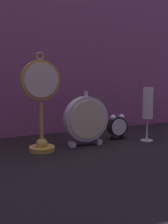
# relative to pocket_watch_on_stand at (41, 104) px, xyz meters

# --- Properties ---
(ground_plane) EXTENTS (4.00, 4.00, 0.00)m
(ground_plane) POSITION_rel_pocket_watch_on_stand_xyz_m (0.18, -0.06, -0.17)
(ground_plane) COLOR black
(fabric_backdrop_drape) EXTENTS (1.34, 0.01, 0.78)m
(fabric_backdrop_drape) POSITION_rel_pocket_watch_on_stand_xyz_m (0.18, 0.27, 0.22)
(fabric_backdrop_drape) COLOR #8E4C7F
(fabric_backdrop_drape) RESTS_ON ground_plane
(pocket_watch_on_stand) EXTENTS (0.14, 0.09, 0.35)m
(pocket_watch_on_stand) POSITION_rel_pocket_watch_on_stand_xyz_m (0.00, 0.00, 0.00)
(pocket_watch_on_stand) COLOR gold
(pocket_watch_on_stand) RESTS_ON ground_plane
(alarm_clock_twin_bell) EXTENTS (0.08, 0.03, 0.10)m
(alarm_clock_twin_bell) POSITION_rel_pocket_watch_on_stand_xyz_m (0.34, 0.04, -0.11)
(alarm_clock_twin_bell) COLOR black
(alarm_clock_twin_bell) RESTS_ON ground_plane
(mantel_clock_silver) EXTENTS (0.17, 0.04, 0.21)m
(mantel_clock_silver) POSITION_rel_pocket_watch_on_stand_xyz_m (0.18, 0.00, -0.07)
(mantel_clock_silver) COLOR silver
(mantel_clock_silver) RESTS_ON ground_plane
(champagne_flute) EXTENTS (0.05, 0.05, 0.22)m
(champagne_flute) POSITION_rel_pocket_watch_on_stand_xyz_m (0.44, -0.03, -0.03)
(champagne_flute) COLOR silver
(champagne_flute) RESTS_ON ground_plane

